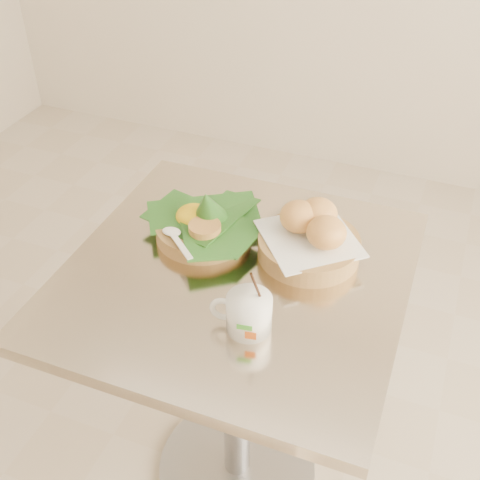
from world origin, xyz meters
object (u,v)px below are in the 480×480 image
at_px(cafe_table, 236,343).
at_px(bread_basket, 311,237).
at_px(coffee_mug, 248,312).
at_px(rice_basket, 203,223).

relative_size(cafe_table, bread_basket, 2.87).
distance_m(bread_basket, coffee_mug, 0.26).
distance_m(cafe_table, rice_basket, 0.29).
bearing_deg(bread_basket, coffee_mug, -100.21).
bearing_deg(coffee_mug, rice_basket, 130.55).
relative_size(cafe_table, rice_basket, 2.80).
bearing_deg(rice_basket, cafe_table, -36.85).
height_order(cafe_table, rice_basket, rice_basket).
distance_m(cafe_table, bread_basket, 0.32).
bearing_deg(rice_basket, coffee_mug, -49.45).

